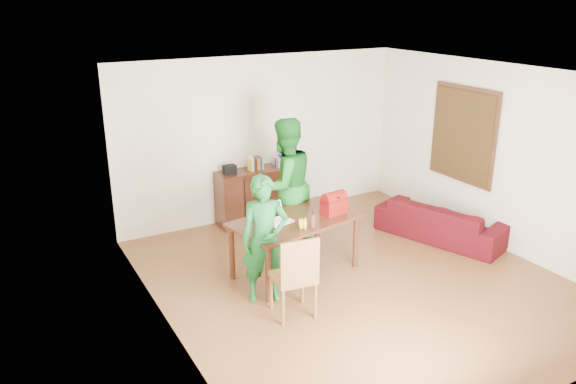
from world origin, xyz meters
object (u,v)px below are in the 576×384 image
chair (294,291)px  sofa (441,221)px  table (295,226)px  person_far (285,185)px  bottle (313,220)px  laptop (279,219)px  red_bag (334,205)px  person_near (265,239)px

chair → sofa: 3.20m
table → person_far: person_far is taller
bottle → sofa: size_ratio=0.10×
table → laptop: 0.28m
person_far → bottle: person_far is taller
table → red_bag: 0.60m
person_near → laptop: bearing=62.2°
person_near → bottle: person_near is taller
laptop → sofa: laptop is taller
chair → person_near: bearing=111.3°
table → bottle: bearing=-91.5°
person_far → bottle: 1.14m
chair → bottle: 1.02m
person_far → chair: bearing=54.8°
person_far → red_bag: person_far is taller
table → chair: (-0.55, -0.92, -0.39)m
chair → person_near: person_near is taller
bottle → person_near: bearing=-173.9°
laptop → person_near: bearing=-146.3°
bottle → sofa: 2.57m
person_near → laptop: 0.60m
laptop → sofa: size_ratio=0.19×
person_near → person_far: size_ratio=0.81×
chair → person_near: (-0.12, 0.49, 0.50)m
laptop → chair: bearing=-119.2°
person_near → red_bag: 1.27m
person_near → person_far: 1.53m
person_far → sofa: bearing=149.5°
chair → sofa: chair is taller
chair → laptop: 1.10m
sofa → laptop: bearing=68.3°
table → chair: size_ratio=1.77×
laptop → red_bag: size_ratio=1.10×
bottle → red_bag: (0.49, 0.26, 0.02)m
person_far → laptop: (-0.50, -0.77, -0.15)m
person_near → person_far: (0.93, 1.20, 0.19)m
bottle → laptop: bearing=130.6°
person_far → sofa: person_far is taller
table → person_far: bearing=60.8°
table → sofa: table is taller
red_bag → sofa: bearing=-8.4°
bottle → sofa: bottle is taller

